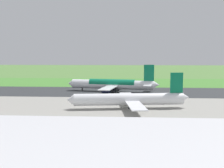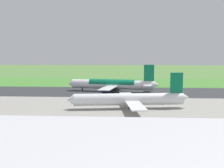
{
  "view_description": "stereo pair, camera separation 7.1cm",
  "coord_description": "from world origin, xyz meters",
  "px_view_note": "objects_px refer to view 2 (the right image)",
  "views": [
    {
      "loc": [
        0.25,
        146.35,
        21.03
      ],
      "look_at": [
        8.94,
        0.0,
        4.5
      ],
      "focal_mm": 41.1,
      "sensor_mm": 36.0,
      "label": 1
    },
    {
      "loc": [
        0.18,
        146.34,
        21.03
      ],
      "look_at": [
        8.94,
        0.0,
        4.5
      ],
      "focal_mm": 41.1,
      "sensor_mm": 36.0,
      "label": 2
    }
  ],
  "objects_px": {
    "no_stopping_sign": "(153,82)",
    "traffic_cone_orange": "(147,83)",
    "airliner_parked_mid": "(130,99)",
    "airliner_main": "(113,84)"
  },
  "relations": [
    {
      "from": "airliner_parked_mid",
      "to": "traffic_cone_orange",
      "type": "relative_size",
      "value": 88.4
    },
    {
      "from": "no_stopping_sign",
      "to": "traffic_cone_orange",
      "type": "height_order",
      "value": "no_stopping_sign"
    },
    {
      "from": "airliner_parked_mid",
      "to": "traffic_cone_orange",
      "type": "xyz_separation_m",
      "value": [
        -13.48,
        -91.79,
        -3.6
      ]
    },
    {
      "from": "airliner_main",
      "to": "no_stopping_sign",
      "type": "relative_size",
      "value": 20.73
    },
    {
      "from": "airliner_parked_mid",
      "to": "traffic_cone_orange",
      "type": "bearing_deg",
      "value": -98.35
    },
    {
      "from": "airliner_main",
      "to": "no_stopping_sign",
      "type": "bearing_deg",
      "value": -122.79
    },
    {
      "from": "airliner_parked_mid",
      "to": "no_stopping_sign",
      "type": "height_order",
      "value": "airliner_parked_mid"
    },
    {
      "from": "traffic_cone_orange",
      "to": "no_stopping_sign",
      "type": "bearing_deg",
      "value": 140.35
    },
    {
      "from": "airliner_main",
      "to": "airliner_parked_mid",
      "type": "height_order",
      "value": "airliner_main"
    },
    {
      "from": "airliner_parked_mid",
      "to": "no_stopping_sign",
      "type": "distance_m",
      "value": 90.13
    }
  ]
}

